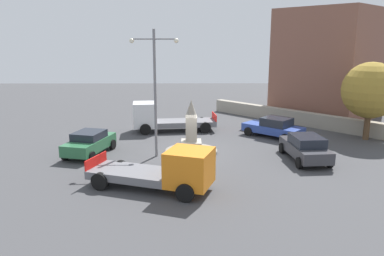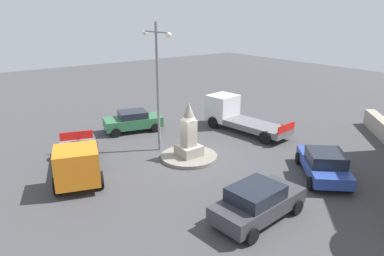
{
  "view_description": "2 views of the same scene",
  "coord_description": "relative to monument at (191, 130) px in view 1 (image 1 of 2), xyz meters",
  "views": [
    {
      "loc": [
        0.15,
        22.75,
        6.89
      ],
      "look_at": [
        -0.05,
        0.17,
        1.65
      ],
      "focal_mm": 35.19,
      "sensor_mm": 36.0,
      "label": 1
    },
    {
      "loc": [
        -15.0,
        11.11,
        8.04
      ],
      "look_at": [
        0.14,
        -0.33,
        1.74
      ],
      "focal_mm": 32.7,
      "sensor_mm": 36.0,
      "label": 2
    }
  ],
  "objects": [
    {
      "name": "truck_orange_waiting",
      "position": [
        1.13,
        6.07,
        -0.48
      ],
      "size": [
        6.27,
        3.81,
        2.07
      ],
      "color": "orange",
      "rests_on": "ground"
    },
    {
      "name": "traffic_island",
      "position": [
        0.0,
        0.0,
        -1.37
      ],
      "size": [
        3.27,
        3.27,
        0.2
      ],
      "primitive_type": "cylinder",
      "color": "gray",
      "rests_on": "ground"
    },
    {
      "name": "car_dark_grey_near_island",
      "position": [
        -6.71,
        1.53,
        -0.68
      ],
      "size": [
        2.26,
        4.36,
        1.52
      ],
      "color": "#38383D",
      "rests_on": "ground"
    },
    {
      "name": "corner_building",
      "position": [
        -12.77,
        -12.22,
        3.39
      ],
      "size": [
        10.96,
        10.96,
        9.72
      ],
      "primitive_type": "cube",
      "rotation": [
        0.0,
        0.0,
        5.48
      ],
      "color": "brown",
      "rests_on": "ground"
    },
    {
      "name": "truck_white_approaching",
      "position": [
        2.29,
        -5.85,
        -0.42
      ],
      "size": [
        6.51,
        2.82,
        2.29
      ],
      "color": "silver",
      "rests_on": "ground"
    },
    {
      "name": "car_blue_parked_left",
      "position": [
        -6.09,
        -4.01,
        -0.73
      ],
      "size": [
        4.44,
        4.27,
        1.46
      ],
      "color": "#2D479E",
      "rests_on": "ground"
    },
    {
      "name": "car_green_parked_right",
      "position": [
        6.31,
        0.24,
        -0.71
      ],
      "size": [
        2.74,
        4.27,
        1.46
      ],
      "color": "#2D6B42",
      "rests_on": "ground"
    },
    {
      "name": "stone_boundary_wall",
      "position": [
        -8.89,
        -8.51,
        -0.9
      ],
      "size": [
        12.52,
        13.03,
        1.13
      ],
      "primitive_type": "cube",
      "rotation": [
        0.0,
        0.0,
        5.48
      ],
      "color": "#9E9687",
      "rests_on": "ground"
    },
    {
      "name": "streetlamp",
      "position": [
        2.14,
        0.65,
        3.06
      ],
      "size": [
        2.83,
        0.28,
        7.56
      ],
      "color": "slate",
      "rests_on": "ground"
    },
    {
      "name": "tree_near_wall",
      "position": [
        -12.54,
        -3.25,
        2.06
      ],
      "size": [
        3.93,
        3.93,
        5.51
      ],
      "color": "brown",
      "rests_on": "ground"
    },
    {
      "name": "monument",
      "position": [
        0.0,
        0.0,
        0.0
      ],
      "size": [
        1.26,
        1.26,
        3.18
      ],
      "color": "#9E9687",
      "rests_on": "traffic_island"
    },
    {
      "name": "ground_plane",
      "position": [
        0.0,
        0.0,
        -1.47
      ],
      "size": [
        80.0,
        80.0,
        0.0
      ],
      "primitive_type": "plane",
      "color": "#424244"
    }
  ]
}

